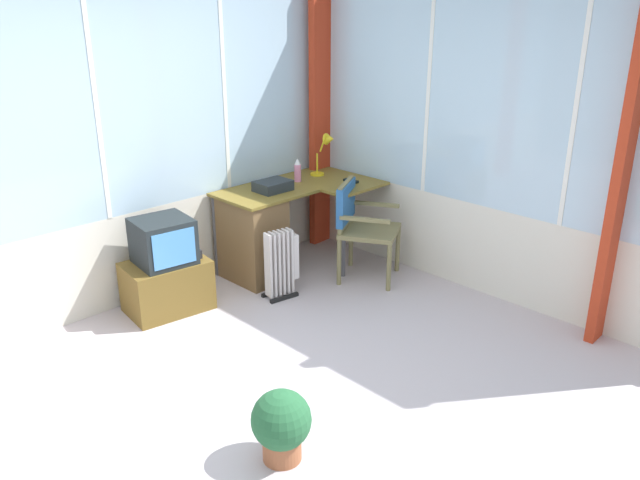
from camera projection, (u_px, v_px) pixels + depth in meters
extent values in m
cube|color=beige|center=(274.00, 408.00, 4.03)|extent=(5.65, 4.82, 0.06)
cube|color=silver|center=(114.00, 262.00, 5.16)|extent=(4.65, 0.06, 0.76)
cube|color=silver|center=(95.00, 108.00, 4.72)|extent=(4.56, 0.06, 1.69)
cube|color=white|center=(95.00, 108.00, 4.72)|extent=(0.04, 0.07, 1.69)
cube|color=white|center=(222.00, 92.00, 5.49)|extent=(0.04, 0.07, 1.69)
cube|color=silver|center=(483.00, 249.00, 5.43)|extent=(0.06, 3.82, 0.76)
cube|color=silver|center=(498.00, 102.00, 4.99)|extent=(0.06, 3.75, 1.69)
cube|color=white|center=(577.00, 112.00, 4.57)|extent=(0.07, 0.04, 1.69)
cube|color=white|center=(430.00, 94.00, 5.41)|extent=(0.07, 0.04, 1.69)
cube|color=#B7351B|center=(321.00, 118.00, 6.22)|extent=(0.28, 0.09, 2.54)
cube|color=#B7351B|center=(624.00, 172.00, 4.36)|extent=(0.28, 0.08, 2.54)
cube|color=olive|center=(290.00, 186.00, 5.84)|extent=(1.41, 0.62, 0.02)
cube|color=olive|center=(356.00, 187.00, 5.81)|extent=(0.62, 0.28, 0.02)
cube|color=brown|center=(251.00, 239.00, 5.67)|extent=(0.40, 0.58, 0.74)
cylinder|color=#4C4C51|center=(343.00, 237.00, 5.70)|extent=(0.04, 0.04, 0.75)
cylinder|color=#4C4C51|center=(216.00, 236.00, 5.72)|extent=(0.04, 0.04, 0.75)
cylinder|color=yellow|center=(317.00, 174.00, 6.14)|extent=(0.13, 0.13, 0.02)
cylinder|color=yellow|center=(317.00, 163.00, 6.10)|extent=(0.02, 0.02, 0.19)
cylinder|color=yellow|center=(323.00, 143.00, 6.04)|extent=(0.02, 0.10, 0.18)
cone|color=yellow|center=(330.00, 139.00, 6.04)|extent=(0.12, 0.12, 0.12)
cube|color=black|center=(351.00, 181.00, 5.91)|extent=(0.06, 0.15, 0.02)
cylinder|color=pink|center=(298.00, 173.00, 5.90)|extent=(0.06, 0.06, 0.16)
cone|color=white|center=(298.00, 161.00, 5.86)|extent=(0.06, 0.06, 0.06)
cube|color=#252B2F|center=(273.00, 186.00, 5.64)|extent=(0.30, 0.24, 0.09)
cylinder|color=olive|center=(389.00, 268.00, 5.48)|extent=(0.04, 0.04, 0.43)
cylinder|color=olive|center=(398.00, 249.00, 5.87)|extent=(0.04, 0.04, 0.43)
cylinder|color=olive|center=(339.00, 262.00, 5.59)|extent=(0.04, 0.04, 0.43)
cylinder|color=olive|center=(351.00, 244.00, 5.99)|extent=(0.04, 0.04, 0.43)
cube|color=olive|center=(370.00, 231.00, 5.65)|extent=(0.65, 0.65, 0.04)
cube|color=olive|center=(346.00, 204.00, 5.62)|extent=(0.40, 0.24, 0.41)
cube|color=#2B609F|center=(346.00, 202.00, 5.62)|extent=(0.43, 0.27, 0.35)
cube|color=olive|center=(365.00, 220.00, 5.39)|extent=(0.24, 0.40, 0.03)
cube|color=olive|center=(375.00, 204.00, 5.78)|extent=(0.24, 0.40, 0.03)
cube|color=brown|center=(167.00, 286.00, 5.15)|extent=(0.69, 0.52, 0.41)
cube|color=#1F2628|center=(163.00, 241.00, 5.01)|extent=(0.47, 0.45, 0.36)
cube|color=#4E95DD|center=(174.00, 249.00, 4.86)|extent=(0.34, 0.05, 0.28)
cube|color=#262628|center=(181.00, 254.00, 5.14)|extent=(0.29, 0.25, 0.07)
cube|color=silver|center=(268.00, 266.00, 5.28)|extent=(0.04, 0.10, 0.56)
cube|color=silver|center=(273.00, 265.00, 5.30)|extent=(0.04, 0.10, 0.56)
cube|color=silver|center=(277.00, 263.00, 5.32)|extent=(0.04, 0.10, 0.56)
cube|color=silver|center=(281.00, 262.00, 5.34)|extent=(0.04, 0.10, 0.56)
cube|color=silver|center=(286.00, 261.00, 5.37)|extent=(0.04, 0.10, 0.56)
cube|color=silver|center=(290.00, 260.00, 5.39)|extent=(0.04, 0.10, 0.56)
cube|color=black|center=(284.00, 298.00, 5.39)|extent=(0.27, 0.07, 0.03)
cube|color=black|center=(276.00, 292.00, 5.49)|extent=(0.27, 0.07, 0.03)
cube|color=silver|center=(294.00, 256.00, 5.40)|extent=(0.06, 0.10, 0.39)
cylinder|color=#9F5937|center=(282.00, 448.00, 3.53)|extent=(0.22, 0.22, 0.13)
sphere|color=#286339|center=(281.00, 420.00, 3.46)|extent=(0.33, 0.33, 0.33)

